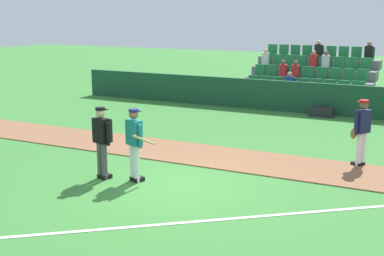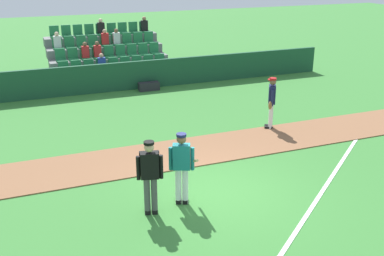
% 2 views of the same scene
% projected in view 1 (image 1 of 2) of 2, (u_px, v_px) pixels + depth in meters
% --- Properties ---
extents(ground_plane, '(80.00, 80.00, 0.00)m').
position_uv_depth(ground_plane, '(175.00, 185.00, 12.28)').
color(ground_plane, '#387A33').
extents(infield_dirt_path, '(28.00, 2.13, 0.03)m').
position_uv_depth(infield_dirt_path, '(220.00, 157.00, 14.57)').
color(infield_dirt_path, brown).
rests_on(infield_dirt_path, ground).
extents(foul_line_chalk, '(9.45, 7.55, 0.01)m').
position_uv_depth(foul_line_chalk, '(294.00, 214.00, 10.54)').
color(foul_line_chalk, white).
rests_on(foul_line_chalk, ground).
extents(dugout_fence, '(20.00, 0.16, 1.23)m').
position_uv_depth(dugout_fence, '(295.00, 97.00, 21.01)').
color(dugout_fence, '#19472D').
rests_on(dugout_fence, ground).
extents(stadium_bleachers, '(5.55, 3.80, 2.70)m').
position_uv_depth(stadium_bleachers, '(310.00, 86.00, 22.99)').
color(stadium_bleachers, slate).
rests_on(stadium_bleachers, ground).
extents(batter_teal_jersey, '(0.61, 0.80, 1.76)m').
position_uv_depth(batter_teal_jersey, '(135.00, 142.00, 12.35)').
color(batter_teal_jersey, white).
rests_on(batter_teal_jersey, ground).
extents(umpire_home_plate, '(0.57, 0.38, 1.76)m').
position_uv_depth(umpire_home_plate, '(102.00, 139.00, 12.55)').
color(umpire_home_plate, '#4C4C4C').
rests_on(umpire_home_plate, ground).
extents(runner_navy_jersey, '(0.47, 0.59, 1.76)m').
position_uv_depth(runner_navy_jersey, '(362.00, 130.00, 13.57)').
color(runner_navy_jersey, white).
rests_on(runner_navy_jersey, ground).
extents(equipment_bag, '(0.90, 0.36, 0.36)m').
position_uv_depth(equipment_bag, '(321.00, 112.00, 20.20)').
color(equipment_bag, '#232328').
rests_on(equipment_bag, ground).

